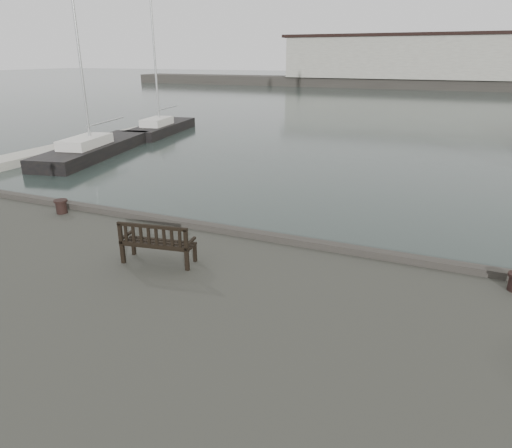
{
  "coord_description": "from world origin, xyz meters",
  "views": [
    {
      "loc": [
        4.79,
        -10.89,
        6.28
      ],
      "look_at": [
        0.26,
        -0.5,
        2.1
      ],
      "focal_mm": 32.0,
      "sensor_mm": 36.0,
      "label": 1
    }
  ],
  "objects_px": {
    "bench": "(158,250)",
    "yacht_c": "(96,151)",
    "bollard_left": "(61,207)",
    "yacht_d": "(162,130)"
  },
  "relations": [
    {
      "from": "bench",
      "to": "yacht_c",
      "type": "height_order",
      "value": "yacht_c"
    },
    {
      "from": "bench",
      "to": "yacht_c",
      "type": "xyz_separation_m",
      "value": [
        -15.89,
        15.37,
        -1.64
      ]
    },
    {
      "from": "yacht_c",
      "to": "bollard_left",
      "type": "bearing_deg",
      "value": -63.68
    },
    {
      "from": "yacht_c",
      "to": "yacht_d",
      "type": "distance_m",
      "value": 9.74
    },
    {
      "from": "bench",
      "to": "yacht_d",
      "type": "distance_m",
      "value": 30.41
    },
    {
      "from": "bollard_left",
      "to": "yacht_d",
      "type": "distance_m",
      "value": 26.21
    },
    {
      "from": "yacht_d",
      "to": "bench",
      "type": "bearing_deg",
      "value": -65.48
    },
    {
      "from": "yacht_d",
      "to": "yacht_c",
      "type": "bearing_deg",
      "value": -92.25
    },
    {
      "from": "bollard_left",
      "to": "yacht_c",
      "type": "height_order",
      "value": "yacht_c"
    },
    {
      "from": "bench",
      "to": "bollard_left",
      "type": "bearing_deg",
      "value": 150.32
    }
  ]
}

